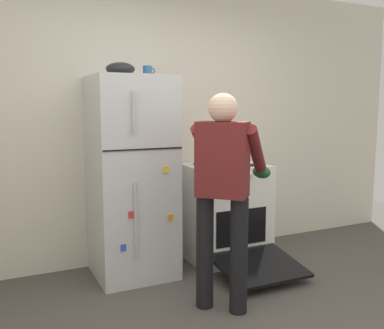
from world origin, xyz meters
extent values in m
cube|color=silver|center=(0.00, 1.95, 1.35)|extent=(6.00, 0.10, 2.70)
cube|color=silver|center=(-0.36, 1.57, 0.88)|extent=(0.68, 0.68, 1.76)
cube|color=black|center=(-0.36, 1.23, 1.16)|extent=(0.67, 0.01, 0.01)
cylinder|color=#B7B7BC|center=(-0.44, 1.20, 0.58)|extent=(0.02, 0.02, 0.64)
cylinder|color=#B7B7BC|center=(-0.44, 1.20, 1.46)|extent=(0.02, 0.02, 0.33)
cube|color=yellow|center=(-0.17, 1.22, 0.98)|extent=(0.04, 0.01, 0.06)
cube|color=blue|center=(-0.55, 1.22, 0.37)|extent=(0.04, 0.01, 0.06)
cube|color=orange|center=(-0.13, 1.22, 0.57)|extent=(0.04, 0.01, 0.06)
cube|color=red|center=(-0.48, 1.22, 0.64)|extent=(0.04, 0.01, 0.06)
cube|color=white|center=(0.59, 1.57, 0.47)|extent=(0.76, 0.64, 0.94)
cube|color=black|center=(0.59, 1.25, 0.39)|extent=(0.53, 0.01, 0.34)
cylinder|color=black|center=(0.40, 1.43, 0.94)|extent=(0.17, 0.17, 0.01)
cylinder|color=black|center=(0.77, 1.43, 0.94)|extent=(0.17, 0.17, 0.01)
cylinder|color=black|center=(0.40, 1.71, 0.94)|extent=(0.17, 0.17, 0.01)
cylinder|color=black|center=(0.77, 1.71, 0.94)|extent=(0.17, 0.17, 0.01)
cylinder|color=silver|center=(0.33, 1.23, 0.88)|extent=(0.04, 0.03, 0.04)
cylinder|color=silver|center=(0.50, 1.23, 0.88)|extent=(0.04, 0.03, 0.04)
cylinder|color=silver|center=(0.68, 1.23, 0.88)|extent=(0.04, 0.03, 0.04)
cylinder|color=silver|center=(0.85, 1.23, 0.88)|extent=(0.04, 0.03, 0.04)
cube|color=black|center=(0.59, 0.95, 0.13)|extent=(0.72, 0.60, 0.13)
cylinder|color=black|center=(-0.07, 0.71, 0.43)|extent=(0.13, 0.13, 0.86)
cylinder|color=black|center=(0.11, 0.52, 0.43)|extent=(0.13, 0.13, 0.86)
cube|color=maroon|center=(0.02, 0.61, 1.13)|extent=(0.39, 0.40, 0.54)
sphere|color=beige|center=(0.02, 0.61, 1.49)|extent=(0.21, 0.21, 0.21)
sphere|color=#2F2F2F|center=(0.02, 0.61, 1.46)|extent=(0.15, 0.15, 0.15)
cylinder|color=maroon|center=(0.03, 0.91, 1.17)|extent=(0.41, 0.40, 0.43)
cylinder|color=maroon|center=(0.31, 0.62, 1.17)|extent=(0.41, 0.40, 0.43)
ellipsoid|color=#1E5123|center=(0.19, 1.06, 0.99)|extent=(0.12, 0.18, 0.10)
ellipsoid|color=#1E5123|center=(0.47, 0.77, 0.99)|extent=(0.12, 0.18, 0.10)
cylinder|color=orange|center=(0.43, 1.52, 1.01)|extent=(0.26, 0.26, 0.13)
cube|color=black|center=(0.27, 1.52, 1.06)|extent=(0.05, 0.03, 0.02)
cube|color=black|center=(0.58, 1.52, 1.06)|extent=(0.05, 0.03, 0.02)
cylinder|color=#2D6093|center=(-0.18, 1.62, 1.81)|extent=(0.08, 0.08, 0.10)
torus|color=#2D6093|center=(-0.14, 1.62, 1.82)|extent=(0.06, 0.01, 0.06)
cylinder|color=brown|center=(0.89, 1.77, 1.04)|extent=(0.05, 0.05, 0.19)
ellipsoid|color=black|center=(-0.44, 1.57, 1.82)|extent=(0.25, 0.25, 0.11)
camera|label=1|loc=(-1.49, -2.05, 1.52)|focal=40.36mm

